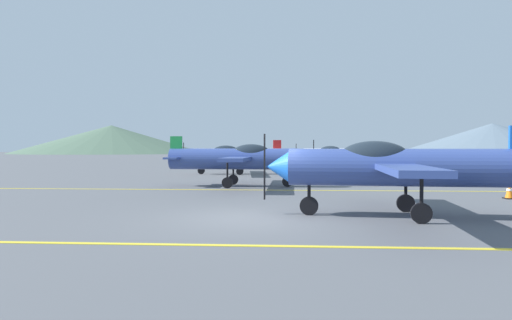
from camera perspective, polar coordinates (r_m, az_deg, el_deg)
ground_plane at (r=12.04m, az=-0.54°, el=-7.52°), size 400.00×400.00×0.00m
apron_line_near at (r=8.71m, az=-2.22°, el=-11.00°), size 80.00×0.16×0.01m
apron_line_far at (r=19.92m, az=1.14°, el=-3.91°), size 80.00×0.16×0.01m
airplane_near at (r=12.67m, az=17.60°, el=-0.76°), size 7.25×8.33×2.49m
airplane_mid at (r=21.76m, az=-2.12°, el=0.24°), size 7.19×8.29×2.49m
airplane_far at (r=32.19m, az=-2.93°, el=0.66°), size 7.25×8.34×2.49m
airplane_back at (r=39.25m, az=10.40°, el=0.79°), size 7.29×8.29×2.49m
car_sedan at (r=39.99m, az=22.71°, el=-0.09°), size 2.05×4.32×1.62m
traffic_cone_front at (r=19.01m, az=29.93°, el=-3.52°), size 0.36×0.36×0.59m
hill_left at (r=170.77m, az=-18.19°, el=2.55°), size 69.09×69.09×10.32m
hill_centerleft at (r=155.16m, az=28.21°, el=2.43°), size 60.08×60.08×9.62m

